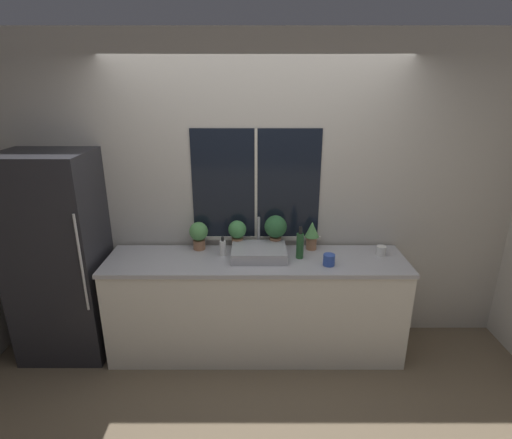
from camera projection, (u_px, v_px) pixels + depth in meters
ground_plane at (255, 370)px, 3.36m from camera, size 14.00×14.00×0.00m
wall_back at (254, 195)px, 3.51m from camera, size 8.00×0.09×2.70m
wall_left at (42, 173)px, 4.32m from camera, size 0.06×7.00×2.70m
wall_right at (466, 173)px, 4.33m from camera, size 0.06×7.00×2.70m
counter at (255, 306)px, 3.48m from camera, size 2.51×0.59×0.89m
refrigerator at (58, 257)px, 3.37m from camera, size 0.72×0.64×1.78m
sink at (257, 252)px, 3.35m from camera, size 0.46×0.39×0.29m
potted_plant_far_left at (197, 234)px, 3.48m from camera, size 0.16×0.16×0.25m
potted_plant_center_left at (236, 232)px, 3.48m from camera, size 0.16×0.16×0.26m
potted_plant_center_right at (274, 229)px, 3.47m from camera, size 0.20×0.20×0.31m
potted_plant_far_right at (310, 233)px, 3.48m from camera, size 0.12×0.12×0.25m
soap_bottle at (221, 248)px, 3.37m from camera, size 0.05×0.05×0.17m
bottle_tall at (298, 245)px, 3.32m from camera, size 0.06×0.06×0.28m
mug_blue at (327, 260)px, 3.21m from camera, size 0.09×0.09×0.09m
mug_white at (380, 251)px, 3.39m from camera, size 0.08×0.08×0.08m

